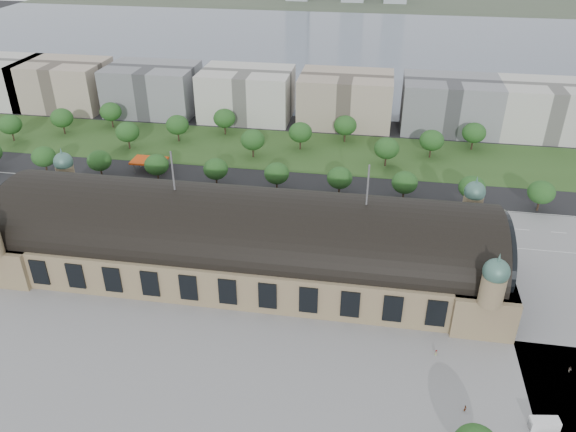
% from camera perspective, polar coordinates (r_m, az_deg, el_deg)
% --- Properties ---
extents(ground, '(900.00, 900.00, 0.00)m').
position_cam_1_polar(ground, '(172.94, -4.33, -5.36)').
color(ground, black).
rests_on(ground, ground).
extents(station, '(150.00, 48.40, 44.30)m').
position_cam_1_polar(station, '(167.25, -4.46, -2.48)').
color(station, '#867753').
rests_on(station, ground).
extents(plaza_south, '(190.00, 48.00, 0.12)m').
position_cam_1_polar(plaza_south, '(138.47, -4.45, -16.16)').
color(plaza_south, gray).
rests_on(plaza_south, ground).
extents(road_slab, '(260.00, 26.00, 0.10)m').
position_cam_1_polar(road_slab, '(208.79, -7.30, 1.12)').
color(road_slab, black).
rests_on(road_slab, ground).
extents(grass_belt, '(300.00, 45.00, 0.10)m').
position_cam_1_polar(grass_belt, '(255.60, -2.84, 6.88)').
color(grass_belt, '#2F5020').
rests_on(grass_belt, ground).
extents(petrol_station, '(14.00, 13.00, 5.05)m').
position_cam_1_polar(petrol_station, '(241.34, -13.35, 5.41)').
color(petrol_station, '#C93D0B').
rests_on(petrol_station, ground).
extents(lake, '(700.00, 320.00, 0.08)m').
position_cam_1_polar(lake, '(447.59, 4.79, 16.87)').
color(lake, slate).
rests_on(lake, ground).
extents(far_shore, '(700.00, 120.00, 0.14)m').
position_cam_1_polar(far_shore, '(643.68, 6.53, 20.74)').
color(far_shore, '#44513D').
rests_on(far_shore, ground).
extents(office_1, '(45.00, 32.00, 24.00)m').
position_cam_1_polar(office_1, '(328.65, -21.85, 12.30)').
color(office_1, tan).
rests_on(office_1, ground).
extents(office_2, '(45.00, 32.00, 24.00)m').
position_cam_1_polar(office_2, '(306.47, -13.56, 12.42)').
color(office_2, gray).
rests_on(office_2, ground).
extents(office_3, '(45.00, 32.00, 24.00)m').
position_cam_1_polar(office_3, '(291.27, -4.20, 12.26)').
color(office_3, beige).
rests_on(office_3, ground).
extents(office_4, '(45.00, 32.00, 24.00)m').
position_cam_1_polar(office_4, '(284.17, 5.88, 11.74)').
color(office_4, tan).
rests_on(office_4, ground).
extents(office_5, '(45.00, 32.00, 24.00)m').
position_cam_1_polar(office_5, '(285.77, 16.10, 10.84)').
color(office_5, gray).
rests_on(office_5, ground).
extents(office_6, '(45.00, 32.00, 24.00)m').
position_cam_1_polar(office_6, '(294.55, 24.90, 9.79)').
color(office_6, beige).
rests_on(office_6, ground).
extents(tree_row_1, '(9.60, 9.60, 11.52)m').
position_cam_1_polar(tree_row_1, '(248.83, -23.57, 5.55)').
color(tree_row_1, '#2D2116').
rests_on(tree_row_1, ground).
extents(tree_row_2, '(9.60, 9.60, 11.52)m').
position_cam_1_polar(tree_row_2, '(236.99, -18.62, 5.35)').
color(tree_row_2, '#2D2116').
rests_on(tree_row_2, ground).
extents(tree_row_3, '(9.60, 9.60, 11.52)m').
position_cam_1_polar(tree_row_3, '(227.07, -13.21, 5.09)').
color(tree_row_3, '#2D2116').
rests_on(tree_row_3, ground).
extents(tree_row_4, '(9.60, 9.60, 11.52)m').
position_cam_1_polar(tree_row_4, '(219.34, -7.36, 4.76)').
color(tree_row_4, '#2D2116').
rests_on(tree_row_4, ground).
extents(tree_row_5, '(9.60, 9.60, 11.52)m').
position_cam_1_polar(tree_row_5, '(214.04, -1.16, 4.36)').
color(tree_row_5, '#2D2116').
rests_on(tree_row_5, ground).
extents(tree_row_6, '(9.60, 9.60, 11.52)m').
position_cam_1_polar(tree_row_6, '(211.35, 5.27, 3.88)').
color(tree_row_6, '#2D2116').
rests_on(tree_row_6, ground).
extents(tree_row_7, '(9.60, 9.60, 11.52)m').
position_cam_1_polar(tree_row_7, '(211.36, 11.77, 3.35)').
color(tree_row_7, '#2D2116').
rests_on(tree_row_7, ground).
extents(tree_row_8, '(9.60, 9.60, 11.52)m').
position_cam_1_polar(tree_row_8, '(214.08, 18.18, 2.79)').
color(tree_row_8, '#2D2116').
rests_on(tree_row_8, ground).
extents(tree_row_9, '(9.60, 9.60, 11.52)m').
position_cam_1_polar(tree_row_9, '(219.41, 24.35, 2.21)').
color(tree_row_9, '#2D2116').
rests_on(tree_row_9, ground).
extents(tree_belt_0, '(10.40, 10.40, 12.48)m').
position_cam_1_polar(tree_belt_0, '(290.21, -26.40, 8.33)').
color(tree_belt_0, '#2D2116').
rests_on(tree_belt_0, ground).
extents(tree_belt_1, '(10.40, 10.40, 12.48)m').
position_cam_1_polar(tree_belt_1, '(289.32, -22.00, 9.23)').
color(tree_belt_1, '#2D2116').
rests_on(tree_belt_1, ground).
extents(tree_belt_2, '(10.40, 10.40, 12.48)m').
position_cam_1_polar(tree_belt_2, '(290.16, -17.57, 10.07)').
color(tree_belt_2, '#2D2116').
rests_on(tree_belt_2, ground).
extents(tree_belt_3, '(10.40, 10.40, 12.48)m').
position_cam_1_polar(tree_belt_3, '(261.85, -16.00, 8.22)').
color(tree_belt_3, '#2D2116').
rests_on(tree_belt_3, ground).
extents(tree_belt_4, '(10.40, 10.40, 12.48)m').
position_cam_1_polar(tree_belt_4, '(264.97, -11.18, 9.07)').
color(tree_belt_4, '#2D2116').
rests_on(tree_belt_4, ground).
extents(tree_belt_5, '(10.40, 10.40, 12.48)m').
position_cam_1_polar(tree_belt_5, '(269.94, -6.48, 9.83)').
color(tree_belt_5, '#2D2116').
rests_on(tree_belt_5, ground).
extents(tree_belt_6, '(10.40, 10.40, 12.48)m').
position_cam_1_polar(tree_belt_6, '(243.72, -3.61, 7.73)').
color(tree_belt_6, '#2D2116').
rests_on(tree_belt_6, ground).
extents(tree_belt_7, '(10.40, 10.40, 12.48)m').
position_cam_1_polar(tree_belt_7, '(251.42, 1.27, 8.49)').
color(tree_belt_7, '#2D2116').
rests_on(tree_belt_7, ground).
extents(tree_belt_8, '(10.40, 10.40, 12.48)m').
position_cam_1_polar(tree_belt_8, '(260.84, 5.84, 9.15)').
color(tree_belt_8, '#2D2116').
rests_on(tree_belt_8, ground).
extents(tree_belt_9, '(10.40, 10.40, 12.48)m').
position_cam_1_polar(tree_belt_9, '(238.19, 9.99, 6.79)').
color(tree_belt_9, '#2D2116').
rests_on(tree_belt_9, ground).
extents(tree_belt_10, '(10.40, 10.40, 12.48)m').
position_cam_1_polar(tree_belt_10, '(250.43, 14.40, 7.46)').
color(tree_belt_10, '#2D2116').
rests_on(tree_belt_10, ground).
extents(tree_belt_11, '(10.40, 10.40, 12.48)m').
position_cam_1_polar(tree_belt_11, '(264.02, 18.38, 8.02)').
color(tree_belt_11, '#2D2116').
rests_on(tree_belt_11, ground).
extents(traffic_car_2, '(5.52, 2.79, 1.50)m').
position_cam_1_polar(traffic_car_2, '(215.48, -16.57, 1.23)').
color(traffic_car_2, black).
rests_on(traffic_car_2, ground).
extents(traffic_car_3, '(4.59, 2.19, 1.29)m').
position_cam_1_polar(traffic_car_3, '(220.09, -10.38, 2.63)').
color(traffic_car_3, maroon).
rests_on(traffic_car_3, ground).
extents(traffic_car_4, '(4.76, 2.12, 1.59)m').
position_cam_1_polar(traffic_car_4, '(200.75, -5.46, 0.25)').
color(traffic_car_4, '#192848').
rests_on(traffic_car_4, ground).
extents(traffic_car_5, '(4.07, 1.44, 1.34)m').
position_cam_1_polar(traffic_car_5, '(206.39, 7.31, 0.97)').
color(traffic_car_5, slate).
rests_on(traffic_car_5, ground).
extents(traffic_car_6, '(5.44, 2.64, 1.49)m').
position_cam_1_polar(traffic_car_6, '(195.99, 18.50, -2.12)').
color(traffic_car_6, silver).
rests_on(traffic_car_6, ground).
extents(parked_car_0, '(4.08, 3.70, 1.35)m').
position_cam_1_polar(parked_car_0, '(221.09, -22.94, 0.74)').
color(parked_car_0, black).
rests_on(parked_car_0, ground).
extents(parked_car_1, '(5.18, 4.64, 1.34)m').
position_cam_1_polar(parked_car_1, '(209.63, -18.60, 0.02)').
color(parked_car_1, maroon).
rests_on(parked_car_1, ground).
extents(parked_car_2, '(5.89, 3.96, 1.59)m').
position_cam_1_polar(parked_car_2, '(206.83, -17.75, -0.22)').
color(parked_car_2, '#162240').
rests_on(parked_car_2, ground).
extents(parked_car_3, '(4.16, 2.94, 1.32)m').
position_cam_1_polar(parked_car_3, '(207.52, -15.84, 0.16)').
color(parked_car_3, '#52565A').
rests_on(parked_car_3, ground).
extents(parked_car_4, '(4.99, 4.33, 1.63)m').
position_cam_1_polar(parked_car_4, '(205.65, -16.64, -0.20)').
color(parked_car_4, '#BBBABC').
rests_on(parked_car_4, ground).
extents(parked_car_5, '(4.94, 4.37, 1.27)m').
position_cam_1_polar(parked_car_5, '(194.90, -9.10, -1.05)').
color(parked_car_5, '#979B9F').
rests_on(parked_car_5, ground).
extents(parked_car_6, '(5.63, 4.81, 1.55)m').
position_cam_1_polar(parked_car_6, '(205.00, -14.25, 0.05)').
color(parked_car_6, black).
rests_on(parked_car_6, ground).
extents(bus_west, '(10.61, 2.50, 2.95)m').
position_cam_1_polar(bus_west, '(198.00, -1.41, 0.16)').
color(bus_west, red).
rests_on(bus_west, ground).
extents(bus_mid, '(10.63, 3.49, 2.91)m').
position_cam_1_polar(bus_mid, '(191.27, 4.74, -1.10)').
color(bus_mid, silver).
rests_on(bus_mid, ground).
extents(bus_east, '(12.44, 3.42, 3.43)m').
position_cam_1_polar(bus_east, '(191.39, 4.72, -0.99)').
color(bus_east, silver).
rests_on(bus_east, ground).
extents(van_south, '(6.47, 3.35, 2.68)m').
position_cam_1_polar(van_south, '(138.75, 24.45, -18.70)').
color(van_south, white).
rests_on(van_south, ground).
extents(pedestrian_0, '(0.93, 0.75, 1.65)m').
position_cam_1_polar(pedestrian_0, '(147.71, 14.81, -13.28)').
color(pedestrian_0, gray).
rests_on(pedestrian_0, ground).
extents(pedestrian_1, '(0.80, 0.79, 1.86)m').
position_cam_1_polar(pedestrian_1, '(136.52, 17.55, -18.17)').
color(pedestrian_1, gray).
rests_on(pedestrian_1, ground).
extents(pedestrian_2, '(0.56, 0.92, 1.84)m').
position_cam_1_polar(pedestrian_2, '(154.41, 26.72, -13.75)').
color(pedestrian_2, gray).
rests_on(pedestrian_2, ground).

